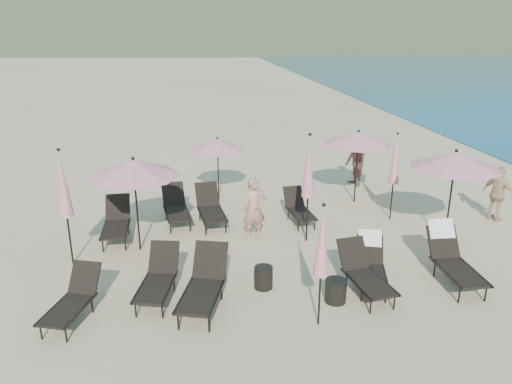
{
  "coord_description": "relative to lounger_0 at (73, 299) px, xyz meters",
  "views": [
    {
      "loc": [
        -2.89,
        -8.76,
        5.33
      ],
      "look_at": [
        -1.0,
        3.5,
        1.1
      ],
      "focal_mm": 35.0,
      "sensor_mm": 36.0,
      "label": 1
    }
  ],
  "objects": [
    {
      "name": "ground",
      "position": [
        5.04,
        0.14,
        -0.41
      ],
      "size": [
        800.0,
        800.0,
        0.0
      ],
      "primitive_type": "plane",
      "color": "#D6BA8C",
      "rests_on": "ground"
    },
    {
      "name": "lounger_0",
      "position": [
        0.0,
        0.0,
        0.0
      ],
      "size": [
        1.05,
        1.64,
        0.88
      ],
      "rotation": [
        0.0,
        0.0,
        -0.33
      ],
      "color": "black",
      "rests_on": "ground"
    },
    {
      "name": "lounger_1",
      "position": [
        1.56,
        0.55,
        0.03
      ],
      "size": [
        0.97,
        1.73,
        0.94
      ],
      "rotation": [
        0.0,
        0.0,
        -0.22
      ],
      "color": "black",
      "rests_on": "ground"
    },
    {
      "name": "lounger_2",
      "position": [
        2.46,
        0.06,
        0.08
      ],
      "size": [
        1.19,
        1.95,
        1.05
      ],
      "rotation": [
        0.0,
        0.0,
        -0.29
      ],
      "color": "black",
      "rests_on": "ground"
    },
    {
      "name": "lounger_3",
      "position": [
        5.75,
        0.09,
        0.03
      ],
      "size": [
        0.85,
        1.72,
        0.95
      ],
      "rotation": [
        0.0,
        0.0,
        0.14
      ],
      "color": "black",
      "rests_on": "ground"
    },
    {
      "name": "lounger_4",
      "position": [
        6.04,
        0.46,
        0.06
      ],
      "size": [
        0.98,
        1.67,
        0.98
      ],
      "rotation": [
        0.0,
        0.0,
        -0.28
      ],
      "color": "black",
      "rests_on": "ground"
    },
    {
      "name": "lounger_5",
      "position": [
        7.8,
        0.32,
        0.13
      ],
      "size": [
        0.75,
        1.86,
        1.14
      ],
      "rotation": [
        0.0,
        0.0,
        -0.04
      ],
      "color": "black",
      "rests_on": "ground"
    },
    {
      "name": "lounger_6",
      "position": [
        0.4,
        3.7,
        0.04
      ],
      "size": [
        0.66,
        1.7,
        0.98
      ],
      "rotation": [
        0.0,
        0.0,
        0.01
      ],
      "color": "black",
      "rests_on": "ground"
    },
    {
      "name": "lounger_7",
      "position": [
        1.92,
        4.6,
        0.04
      ],
      "size": [
        0.84,
        1.73,
        0.96
      ],
      "rotation": [
        0.0,
        0.0,
        0.12
      ],
      "color": "black",
      "rests_on": "ground"
    },
    {
      "name": "lounger_8",
      "position": [
        2.87,
        4.36,
        0.05
      ],
      "size": [
        0.82,
        1.77,
        0.98
      ],
      "rotation": [
        0.0,
        0.0,
        0.1
      ],
      "color": "black",
      "rests_on": "ground"
    },
    {
      "name": "lounger_9",
      "position": [
        5.32,
        4.11,
        -0.01
      ],
      "size": [
        0.69,
        1.53,
        0.85
      ],
      "rotation": [
        0.0,
        0.0,
        0.09
      ],
      "color": "black",
      "rests_on": "ground"
    },
    {
      "name": "umbrella_open_0",
      "position": [
        1.02,
        2.91,
        1.68
      ],
      "size": [
        2.2,
        2.2,
        2.37
      ],
      "color": "black",
      "rests_on": "ground"
    },
    {
      "name": "umbrella_open_1",
      "position": [
        8.76,
        2.28,
        1.72
      ],
      "size": [
        2.24,
        2.24,
        2.42
      ],
      "color": "black",
      "rests_on": "ground"
    },
    {
      "name": "umbrella_open_2",
      "position": [
        3.26,
        6.41,
        1.35
      ],
      "size": [
        1.85,
        1.85,
        1.99
      ],
      "color": "black",
      "rests_on": "ground"
    },
    {
      "name": "umbrella_open_3",
      "position": [
        7.43,
        5.42,
        1.61
      ],
      "size": [
        2.13,
        2.13,
        2.29
      ],
      "color": "black",
      "rests_on": "ground"
    },
    {
      "name": "umbrella_closed_0",
      "position": [
        4.51,
        -0.9,
        1.26
      ],
      "size": [
        0.28,
        0.28,
        2.4
      ],
      "color": "black",
      "rests_on": "ground"
    },
    {
      "name": "umbrella_closed_1",
      "position": [
        7.95,
        3.88,
        1.34
      ],
      "size": [
        0.29,
        0.29,
        2.52
      ],
      "color": "black",
      "rests_on": "ground"
    },
    {
      "name": "umbrella_closed_2",
      "position": [
        -0.47,
        2.36,
        1.51
      ],
      "size": [
        0.32,
        0.32,
        2.77
      ],
      "color": "black",
      "rests_on": "ground"
    },
    {
      "name": "umbrella_closed_3",
      "position": [
        5.22,
        2.79,
        1.55
      ],
      "size": [
        0.33,
        0.33,
        2.82
      ],
      "color": "black",
      "rests_on": "ground"
    },
    {
      "name": "side_table_0",
      "position": [
        3.73,
        0.59,
        -0.17
      ],
      "size": [
        0.4,
        0.4,
        0.48
      ],
      "primitive_type": "cylinder",
      "color": "black",
      "rests_on": "ground"
    },
    {
      "name": "side_table_1",
      "position": [
        5.07,
        -0.17,
        -0.17
      ],
      "size": [
        0.43,
        0.43,
        0.48
      ],
      "primitive_type": "cylinder",
      "color": "black",
      "rests_on": "ground"
    },
    {
      "name": "beachgoer_a",
      "position": [
        3.91,
        3.1,
        0.41
      ],
      "size": [
        0.65,
        0.48,
        1.65
      ],
      "primitive_type": "imported",
      "rotation": [
        0.0,
        0.0,
        0.15
      ],
      "color": "tan",
      "rests_on": "ground"
    },
    {
      "name": "beachgoer_b",
      "position": [
        7.96,
        6.98,
        0.4
      ],
      "size": [
        0.68,
        0.84,
        1.63
      ],
      "primitive_type": "imported",
      "rotation": [
        0.0,
        0.0,
        -1.49
      ],
      "color": "#955C4D",
      "rests_on": "ground"
    },
    {
      "name": "beachgoer_c",
      "position": [
        10.85,
        3.35,
        0.38
      ],
      "size": [
        0.74,
        1.0,
        1.58
      ],
      "primitive_type": "imported",
      "rotation": [
        0.0,
        0.0,
        2.0
      ],
      "color": "tan",
      "rests_on": "ground"
    }
  ]
}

